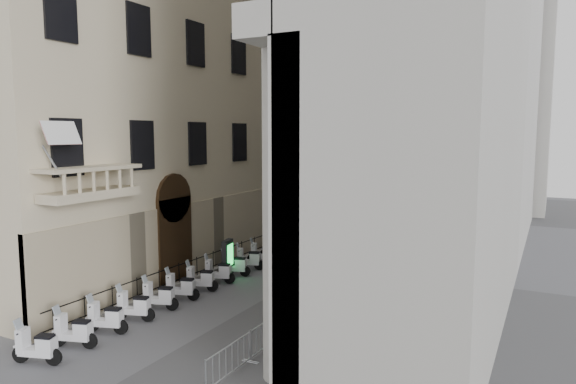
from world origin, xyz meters
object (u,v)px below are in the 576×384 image
at_px(security_tent, 337,200).
at_px(street_lamp, 273,187).
at_px(scooter_0, 38,364).
at_px(info_kiosk, 228,259).
at_px(pedestrian_a, 377,226).
at_px(pedestrian_b, 400,212).

height_order(security_tent, street_lamp, street_lamp).
xyz_separation_m(scooter_0, info_kiosk, (-0.15, 11.31, 1.02)).
bearing_deg(street_lamp, scooter_0, -115.76).
bearing_deg(info_kiosk, street_lamp, 59.42).
xyz_separation_m(street_lamp, info_kiosk, (-1.02, -3.02, -3.51)).
bearing_deg(scooter_0, pedestrian_a, -25.85).
distance_m(security_tent, pedestrian_a, 3.49).
relative_size(scooter_0, info_kiosk, 0.75).
bearing_deg(pedestrian_b, pedestrian_a, 90.11).
bearing_deg(info_kiosk, security_tent, 75.07).
distance_m(street_lamp, pedestrian_a, 11.59).
distance_m(street_lamp, pedestrian_b, 17.86).
distance_m(street_lamp, info_kiosk, 4.74).
relative_size(security_tent, street_lamp, 0.50).
relative_size(scooter_0, street_lamp, 0.20).
xyz_separation_m(street_lamp, pedestrian_a, (2.70, 10.65, -3.67)).
xyz_separation_m(security_tent, pedestrian_b, (2.90, 6.91, -1.64)).
relative_size(street_lamp, pedestrian_b, 3.99).
distance_m(security_tent, info_kiosk, 13.53).
distance_m(security_tent, pedestrian_b, 7.66).
height_order(scooter_0, info_kiosk, info_kiosk).
relative_size(street_lamp, pedestrian_a, 4.47).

